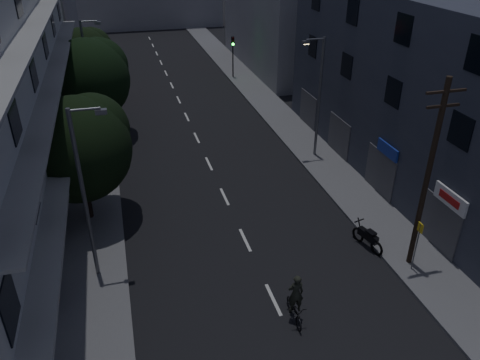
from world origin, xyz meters
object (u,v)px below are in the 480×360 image
bus_stop_sign (418,238)px  utility_pole (428,174)px  cyclist (295,305)px  motorcycle (368,238)px

bus_stop_sign → utility_pole: bearing=69.6°
utility_pole → cyclist: bearing=-164.1°
bus_stop_sign → motorcycle: bearing=116.3°
utility_pole → motorcycle: bearing=126.1°
motorcycle → cyclist: size_ratio=0.91×
motorcycle → bus_stop_sign: bearing=-78.3°
motorcycle → utility_pole: bearing=-68.5°
utility_pole → motorcycle: 4.84m
cyclist → bus_stop_sign: bearing=14.6°
motorcycle → cyclist: 6.42m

